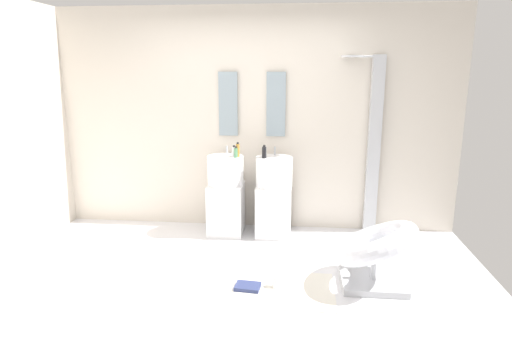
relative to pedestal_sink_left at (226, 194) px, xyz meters
name	(u,v)px	position (x,y,z in m)	size (l,w,h in m)	color
ground_plane	(233,290)	(0.28, -1.31, -0.49)	(4.80, 3.60, 0.04)	silver
rear_partition	(253,120)	(0.28, 0.34, 0.83)	(4.80, 0.10, 2.60)	beige
pedestal_sink_left	(226,194)	(0.00, 0.00, 0.00)	(0.42, 0.42, 1.03)	white
pedestal_sink_right	(274,196)	(0.56, 0.00, 0.00)	(0.42, 0.42, 1.03)	white
vanity_mirror_left	(228,104)	(0.00, 0.27, 1.02)	(0.22, 0.03, 0.74)	#8C9EA8
vanity_mirror_right	(276,104)	(0.56, 0.27, 1.02)	(0.22, 0.03, 0.74)	#8C9EA8
shower_column	(373,142)	(1.67, 0.21, 0.61)	(0.49, 0.24, 2.05)	#B7BABF
lounge_chair	(375,248)	(1.53, -1.12, -0.12)	(1.05, 1.04, 0.65)	#B7BABF
area_rug	(269,289)	(0.60, -1.31, -0.47)	(1.15, 0.67, 0.01)	white
magazine_navy	(248,287)	(0.41, -1.33, -0.44)	(0.22, 0.16, 0.03)	navy
coffee_mug	(276,282)	(0.66, -1.28, -0.41)	(0.07, 0.07, 0.10)	white
soap_bottle_amber	(238,150)	(0.15, -0.02, 0.53)	(0.04, 0.04, 0.17)	#C68C38
soap_bottle_black	(264,152)	(0.45, -0.06, 0.52)	(0.05, 0.05, 0.15)	black
soap_bottle_white	(234,151)	(0.10, 0.02, 0.51)	(0.05, 0.05, 0.12)	white
soap_bottle_grey	(264,152)	(0.45, -0.02, 0.52)	(0.05, 0.05, 0.14)	#99999E
soap_bottle_green	(236,153)	(0.13, -0.06, 0.51)	(0.04, 0.04, 0.13)	#59996B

